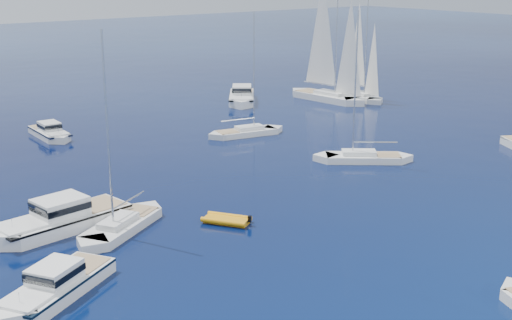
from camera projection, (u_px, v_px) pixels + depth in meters
The scene contains 10 objects.
motor_cruiser_left at pixel (55, 297), 36.93m from camera, with size 2.73×8.93×2.34m, color white, non-canonical shape.
motor_cruiser_centre at pixel (59, 230), 46.28m from camera, with size 3.34×10.93×2.87m, color white, non-canonical shape.
motor_cruiser_distant at pixel (242, 102), 89.59m from camera, with size 3.27×10.69×2.81m, color white, non-canonical shape.
motor_cruiser_horizon at pixel (51, 137), 71.17m from camera, with size 2.44×7.96×2.09m, color silver, non-canonical shape.
sailboat_mid_r at pixel (363, 161), 62.51m from camera, with size 2.50×9.62×14.14m, color white, non-canonical shape.
sailboat_mid_l at pixel (122, 230), 46.20m from camera, with size 2.50×9.61×14.13m, color silver, non-canonical shape.
sailboat_centre at pixel (246, 135), 72.12m from camera, with size 2.36×9.09×13.36m, color silver, non-canonical shape.
sailboat_sails_r at pixel (327, 100), 90.90m from camera, with size 3.41×13.10×19.25m, color silver, non-canonical shape.
sailboat_sails_far at pixel (360, 99), 91.60m from camera, with size 2.55×9.82×14.44m, color white, non-canonical shape.
tender_yellow at pixel (226, 223), 47.54m from camera, with size 1.92×3.46×0.95m, color orange, non-canonical shape.
Camera 1 is at (-30.23, -16.60, 17.33)m, focal length 47.69 mm.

